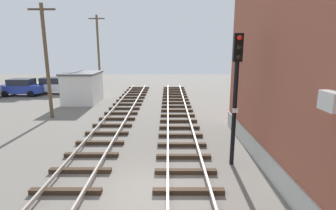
# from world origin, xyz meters

# --- Properties ---
(ground_plane) EXTENTS (80.00, 80.00, 0.00)m
(ground_plane) POSITION_xyz_m (0.00, 0.00, 0.00)
(ground_plane) COLOR slate
(track_near_building) EXTENTS (2.50, 48.49, 0.32)m
(track_near_building) POSITION_xyz_m (1.30, -0.00, 0.13)
(track_near_building) COLOR #38281C
(track_near_building) RESTS_ON ground
(track_centre) EXTENTS (2.50, 48.49, 0.32)m
(track_centre) POSITION_xyz_m (-2.96, -0.00, 0.13)
(track_centre) COLOR #38281C
(track_centre) RESTS_ON ground
(signal_mast) EXTENTS (0.36, 0.40, 5.51)m
(signal_mast) POSITION_xyz_m (3.36, 2.36, 3.45)
(signal_mast) COLOR black
(signal_mast) RESTS_ON ground
(control_hut) EXTENTS (3.00, 3.80, 2.76)m
(control_hut) POSITION_xyz_m (-7.16, 15.29, 1.39)
(control_hut) COLOR silver
(control_hut) RESTS_ON ground
(parked_car_white) EXTENTS (4.20, 2.04, 1.76)m
(parked_car_white) POSITION_xyz_m (-11.85, 19.95, 0.90)
(parked_car_white) COLOR silver
(parked_car_white) RESTS_ON ground
(parked_car_blue) EXTENTS (4.20, 2.04, 1.76)m
(parked_car_blue) POSITION_xyz_m (-14.57, 18.69, 0.90)
(parked_car_blue) COLOR #23389E
(parked_car_blue) RESTS_ON ground
(utility_pole_near) EXTENTS (1.80, 0.24, 7.80)m
(utility_pole_near) POSITION_xyz_m (-7.75, 9.98, 4.09)
(utility_pole_near) COLOR brown
(utility_pole_near) RESTS_ON ground
(utility_pole_far) EXTENTS (1.80, 0.24, 8.48)m
(utility_pole_far) POSITION_xyz_m (-7.45, 22.63, 4.43)
(utility_pole_far) COLOR brown
(utility_pole_far) RESTS_ON ground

